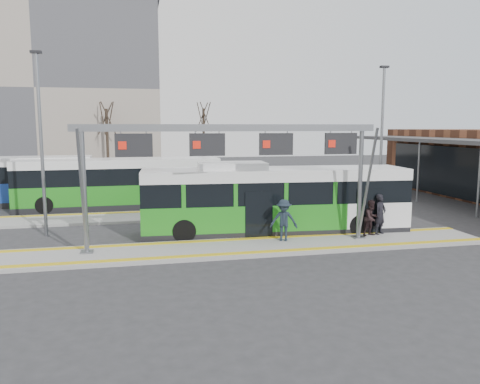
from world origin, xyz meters
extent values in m
plane|color=#2D2D30|center=(0.00, 0.00, 0.00)|extent=(120.00, 120.00, 0.00)
cube|color=gray|center=(0.00, 0.00, 0.07)|extent=(22.00, 3.00, 0.15)
cube|color=gray|center=(-4.00, 8.00, 0.07)|extent=(20.00, 3.00, 0.15)
cube|color=gold|center=(0.00, 1.15, 0.16)|extent=(22.00, 0.35, 0.02)
cube|color=gold|center=(0.00, -1.15, 0.16)|extent=(22.00, 0.35, 0.02)
cube|color=gold|center=(-4.00, 9.15, 0.16)|extent=(20.00, 0.35, 0.02)
cylinder|color=slate|center=(-6.50, 0.30, 2.67)|extent=(0.20, 0.20, 5.05)
cube|color=slate|center=(-6.50, 0.30, 0.18)|extent=(0.50, 0.50, 0.06)
cylinder|color=slate|center=(-6.50, -0.40, 2.67)|extent=(0.12, 1.46, 4.90)
cylinder|color=slate|center=(5.50, 0.30, 2.67)|extent=(0.20, 0.20, 5.05)
cube|color=slate|center=(5.50, 0.30, 0.18)|extent=(0.50, 0.50, 0.06)
cylinder|color=slate|center=(5.50, -0.40, 2.67)|extent=(0.12, 1.46, 4.90)
cube|color=slate|center=(-0.50, 0.30, 5.20)|extent=(13.00, 0.25, 0.30)
cube|color=black|center=(-4.50, 0.30, 4.50)|extent=(1.50, 0.12, 0.95)
cube|color=red|center=(-4.95, 0.23, 4.50)|extent=(0.32, 0.02, 0.32)
cube|color=black|center=(-1.50, 0.30, 4.50)|extent=(1.50, 0.12, 0.95)
cube|color=red|center=(-1.95, 0.23, 4.50)|extent=(0.32, 0.02, 0.32)
cube|color=black|center=(1.50, 0.30, 4.50)|extent=(1.50, 0.12, 0.95)
cube|color=red|center=(1.05, 0.23, 4.50)|extent=(0.32, 0.02, 0.32)
cube|color=black|center=(4.50, 0.30, 4.50)|extent=(1.50, 0.12, 0.95)
cube|color=red|center=(4.05, 0.23, 4.50)|extent=(0.32, 0.02, 0.32)
cylinder|color=slate|center=(14.80, 4.00, 2.15)|extent=(0.14, 0.14, 4.30)
cylinder|color=slate|center=(14.80, 10.00, 2.15)|extent=(0.14, 0.14, 4.30)
cube|color=gray|center=(-14.00, 36.00, 9.00)|extent=(24.00, 12.00, 18.00)
cube|color=#3F3F42|center=(-14.00, 36.00, 18.20)|extent=(24.50, 12.50, 0.40)
cube|color=black|center=(2.20, 2.67, 0.19)|extent=(13.06, 3.61, 0.38)
cube|color=#207C1B|center=(2.20, 2.67, 0.99)|extent=(13.06, 3.61, 1.24)
cube|color=black|center=(2.20, 2.67, 2.15)|extent=(13.05, 3.52, 1.08)
cube|color=white|center=(2.20, 2.67, 2.96)|extent=(13.06, 3.61, 0.54)
cube|color=orange|center=(8.62, 2.23, 2.85)|extent=(0.18, 1.92, 0.30)
cube|color=white|center=(0.05, 2.81, 3.39)|extent=(3.35, 2.13, 0.32)
cylinder|color=black|center=(-2.39, 1.76, 0.54)|extent=(1.09, 0.39, 1.08)
cylinder|color=black|center=(-2.23, 4.19, 0.54)|extent=(1.09, 0.39, 1.08)
cylinder|color=black|center=(5.97, 1.19, 0.54)|extent=(1.09, 0.39, 1.08)
cylinder|color=black|center=(6.14, 3.63, 0.54)|extent=(1.09, 0.39, 1.08)
cube|color=black|center=(-5.54, 11.88, 0.19)|extent=(12.78, 2.88, 0.37)
cube|color=#207C1B|center=(-5.54, 11.88, 0.98)|extent=(12.78, 2.88, 1.22)
cube|color=black|center=(-5.54, 11.88, 2.12)|extent=(12.78, 2.80, 1.06)
cube|color=white|center=(-5.54, 11.88, 2.92)|extent=(12.78, 2.88, 0.53)
cylinder|color=black|center=(-9.98, 10.62, 0.53)|extent=(1.07, 0.33, 1.06)
cylinder|color=black|center=(-10.01, 13.03, 0.53)|extent=(1.07, 0.33, 1.06)
cylinder|color=black|center=(-1.70, 10.73, 0.53)|extent=(1.07, 0.33, 1.06)
cylinder|color=black|center=(-1.73, 13.14, 0.53)|extent=(1.07, 0.33, 1.06)
cylinder|color=black|center=(-9.95, 13.15, 0.54)|extent=(1.09, 0.36, 1.08)
cylinder|color=black|center=(-10.04, 15.59, 0.54)|extent=(1.09, 0.36, 1.08)
imported|color=black|center=(6.85, 0.79, 1.11)|extent=(0.84, 0.74, 1.92)
imported|color=black|center=(6.27, 0.55, 1.00)|extent=(0.99, 0.88, 1.70)
imported|color=#19232D|center=(1.95, 0.49, 1.09)|extent=(1.38, 1.08, 1.88)
cylinder|color=#382B21|center=(-7.28, 28.87, 3.48)|extent=(0.28, 0.28, 6.97)
cylinder|color=#382B21|center=(3.05, 34.30, 3.64)|extent=(0.28, 0.28, 7.28)
cylinder|color=slate|center=(-8.78, 4.39, 4.32)|extent=(0.16, 0.16, 8.63)
cube|color=black|center=(-8.78, 4.39, 8.63)|extent=(0.50, 0.25, 0.12)
cylinder|color=slate|center=(9.63, 5.98, 4.32)|extent=(0.16, 0.16, 8.64)
cube|color=black|center=(9.63, 5.98, 8.64)|extent=(0.50, 0.25, 0.12)
camera|label=1|loc=(-4.33, -19.17, 5.27)|focal=35.00mm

